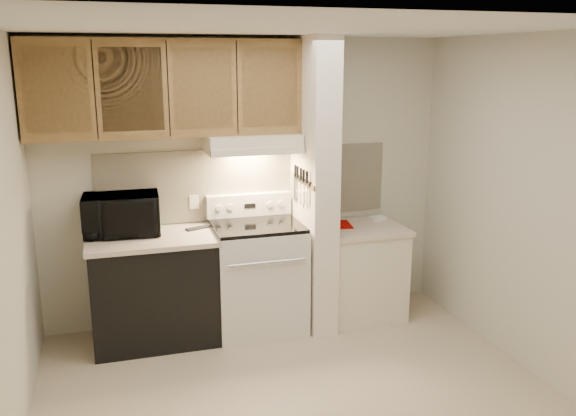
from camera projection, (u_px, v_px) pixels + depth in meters
name	position (u px, v px, depth m)	size (l,w,h in m)	color
floor	(297.00, 394.00, 4.33)	(3.60, 3.60, 0.00)	#C4B295
ceiling	(299.00, 28.00, 3.73)	(3.60, 3.60, 0.00)	white
wall_back	(247.00, 181.00, 5.42)	(3.60, 0.02, 2.50)	beige
wall_left	(2.00, 248.00, 3.53)	(0.02, 3.00, 2.50)	beige
wall_right	(528.00, 206.00, 4.53)	(0.02, 3.00, 2.50)	beige
backsplash	(247.00, 183.00, 5.41)	(2.60, 0.02, 0.63)	#F7E9C5
range_body	(257.00, 278.00, 5.29)	(0.76, 0.65, 0.92)	silver
oven_window	(267.00, 286.00, 4.99)	(0.50, 0.01, 0.30)	black
oven_handle	(268.00, 262.00, 4.90)	(0.02, 0.02, 0.65)	silver
cooktop	(257.00, 225.00, 5.18)	(0.74, 0.64, 0.03)	black
range_backguard	(249.00, 205.00, 5.41)	(0.76, 0.08, 0.20)	silver
range_display	(250.00, 206.00, 5.38)	(0.10, 0.01, 0.04)	black
range_knob_left_outer	(219.00, 208.00, 5.29)	(0.05, 0.05, 0.02)	silver
range_knob_left_inner	(230.00, 207.00, 5.32)	(0.05, 0.05, 0.02)	silver
range_knob_right_inner	(270.00, 205.00, 5.42)	(0.05, 0.05, 0.02)	silver
range_knob_right_outer	(281.00, 204.00, 5.45)	(0.05, 0.05, 0.02)	silver
dishwasher_front	(154.00, 291.00, 5.06)	(1.00, 0.63, 0.87)	black
left_countertop	(151.00, 239.00, 4.95)	(1.04, 0.67, 0.04)	beige
spoon_rest	(198.00, 228.00, 5.16)	(0.22, 0.07, 0.01)	black
teal_jar	(155.00, 223.00, 5.15)	(0.10, 0.10, 0.11)	#306D5D
outlet	(194.00, 202.00, 5.30)	(0.08, 0.01, 0.12)	#F0E7CB
microwave	(121.00, 214.00, 4.98)	(0.60, 0.41, 0.33)	black
partition_pillar	(314.00, 186.00, 5.24)	(0.22, 0.70, 2.50)	white
pillar_trim	(301.00, 181.00, 5.19)	(0.01, 0.70, 0.04)	olive
knife_strip	(302.00, 180.00, 5.14)	(0.02, 0.42, 0.04)	black
knife_blade_a	(306.00, 195.00, 5.02)	(0.01, 0.04, 0.16)	silver
knife_handle_a	(307.00, 177.00, 4.98)	(0.02, 0.02, 0.10)	black
knife_blade_b	(304.00, 194.00, 5.09)	(0.01, 0.04, 0.18)	silver
knife_handle_b	(304.00, 175.00, 5.06)	(0.02, 0.02, 0.10)	black
knife_blade_c	(300.00, 193.00, 5.18)	(0.01, 0.04, 0.20)	silver
knife_handle_c	(301.00, 174.00, 5.13)	(0.02, 0.02, 0.10)	black
knife_blade_d	(298.00, 189.00, 5.25)	(0.01, 0.04, 0.16)	silver
knife_handle_d	(298.00, 172.00, 5.21)	(0.02, 0.02, 0.10)	black
knife_blade_e	(295.00, 188.00, 5.33)	(0.01, 0.04, 0.18)	silver
knife_handle_e	(295.00, 171.00, 5.28)	(0.02, 0.02, 0.10)	black
oven_mitt	(293.00, 186.00, 5.37)	(0.03, 0.09, 0.22)	gray
right_cab_base	(361.00, 273.00, 5.57)	(0.70, 0.60, 0.81)	#F0E7CB
right_countertop	(362.00, 229.00, 5.47)	(0.74, 0.64, 0.04)	beige
red_folder	(339.00, 225.00, 5.50)	(0.20, 0.28, 0.01)	#9F0301
white_box	(377.00, 218.00, 5.66)	(0.15, 0.10, 0.04)	white
range_hood	(252.00, 143.00, 5.13)	(0.78, 0.44, 0.15)	#F0E7CB
hood_lip	(258.00, 152.00, 4.94)	(0.78, 0.04, 0.06)	#F0E7CB
upper_cabinets	(166.00, 88.00, 4.87)	(2.18, 0.33, 0.77)	olive
cab_door_a	(56.00, 91.00, 4.49)	(0.46, 0.01, 0.63)	olive
cab_gap_a	(95.00, 90.00, 4.57)	(0.01, 0.01, 0.73)	black
cab_door_b	(132.00, 90.00, 4.64)	(0.46, 0.01, 0.63)	olive
cab_gap_b	(168.00, 89.00, 4.72)	(0.01, 0.01, 0.73)	black
cab_door_c	(203.00, 89.00, 4.79)	(0.46, 0.01, 0.63)	olive
cab_gap_c	(237.00, 88.00, 4.87)	(0.01, 0.01, 0.73)	black
cab_door_d	(270.00, 88.00, 4.95)	(0.46, 0.01, 0.63)	olive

